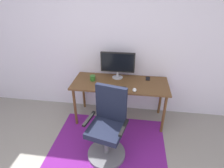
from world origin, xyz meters
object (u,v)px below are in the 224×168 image
(monitor, at_px, (118,63))
(office_chair, at_px, (108,130))
(computer_mouse, at_px, (134,90))
(cell_phone, at_px, (148,78))
(desk, at_px, (120,86))
(coffee_cup, at_px, (93,78))
(keyboard, at_px, (112,88))

(monitor, xyz_separation_m, office_chair, (-0.02, -0.97, -0.59))
(office_chair, bearing_deg, computer_mouse, 72.73)
(monitor, relative_size, cell_phone, 4.06)
(computer_mouse, height_order, cell_phone, computer_mouse)
(desk, xyz_separation_m, monitor, (-0.06, 0.17, 0.34))
(cell_phone, bearing_deg, coffee_cup, -165.29)
(monitor, height_order, office_chair, monitor)
(keyboard, distance_m, cell_phone, 0.70)
(monitor, distance_m, office_chair, 1.13)
(keyboard, bearing_deg, computer_mouse, -2.45)
(monitor, bearing_deg, cell_phone, 3.20)
(coffee_cup, bearing_deg, desk, -1.85)
(desk, relative_size, monitor, 2.75)
(cell_phone, relative_size, office_chair, 0.14)
(desk, xyz_separation_m, cell_phone, (0.45, 0.20, 0.08))
(desk, height_order, computer_mouse, computer_mouse)
(computer_mouse, distance_m, coffee_cup, 0.75)
(monitor, xyz_separation_m, coffee_cup, (-0.40, -0.16, -0.22))
(cell_phone, bearing_deg, computer_mouse, -112.95)
(computer_mouse, height_order, office_chair, office_chair)
(desk, relative_size, office_chair, 1.52)
(coffee_cup, bearing_deg, monitor, 21.86)
(desk, height_order, monitor, monitor)
(coffee_cup, relative_size, office_chair, 0.09)
(cell_phone, bearing_deg, keyboard, -139.69)
(desk, bearing_deg, monitor, 110.21)
(desk, distance_m, monitor, 0.39)
(monitor, relative_size, office_chair, 0.55)
(monitor, distance_m, keyboard, 0.47)
(office_chair, bearing_deg, monitor, 101.76)
(computer_mouse, xyz_separation_m, office_chair, (-0.32, -0.56, -0.34))
(coffee_cup, distance_m, office_chair, 0.96)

